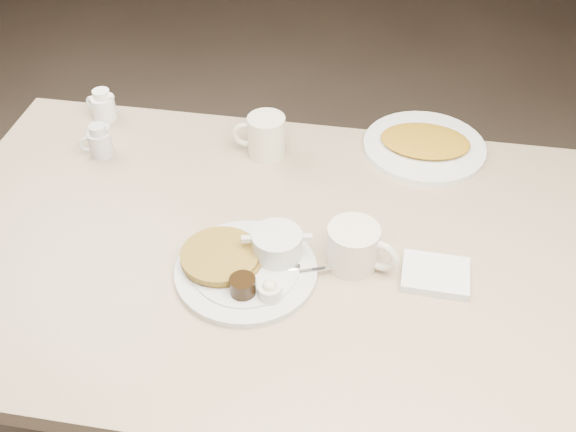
% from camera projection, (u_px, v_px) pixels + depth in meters
% --- Properties ---
extents(diner_table, '(1.50, 0.90, 0.75)m').
position_uv_depth(diner_table, '(286.00, 304.00, 1.50)').
color(diner_table, tan).
rests_on(diner_table, ground).
extents(main_plate, '(0.36, 0.33, 0.07)m').
position_uv_depth(main_plate, '(249.00, 262.00, 1.32)').
color(main_plate, beige).
rests_on(main_plate, diner_table).
extents(coffee_mug_near, '(0.16, 0.13, 0.09)m').
position_uv_depth(coffee_mug_near, '(355.00, 247.00, 1.32)').
color(coffee_mug_near, beige).
rests_on(coffee_mug_near, diner_table).
extents(napkin, '(0.13, 0.11, 0.02)m').
position_uv_depth(napkin, '(435.00, 275.00, 1.32)').
color(napkin, silver).
rests_on(napkin, diner_table).
extents(coffee_mug_far, '(0.13, 0.09, 0.10)m').
position_uv_depth(coffee_mug_far, '(265.00, 136.00, 1.59)').
color(coffee_mug_far, beige).
rests_on(coffee_mug_far, diner_table).
extents(creamer_left, '(0.08, 0.06, 0.08)m').
position_uv_depth(creamer_left, '(100.00, 141.00, 1.60)').
color(creamer_left, beige).
rests_on(creamer_left, diner_table).
extents(creamer_right, '(0.09, 0.07, 0.08)m').
position_uv_depth(creamer_right, '(103.00, 106.00, 1.71)').
color(creamer_right, white).
rests_on(creamer_right, diner_table).
extents(hash_plate, '(0.29, 0.29, 0.04)m').
position_uv_depth(hash_plate, '(425.00, 145.00, 1.63)').
color(hash_plate, silver).
rests_on(hash_plate, diner_table).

